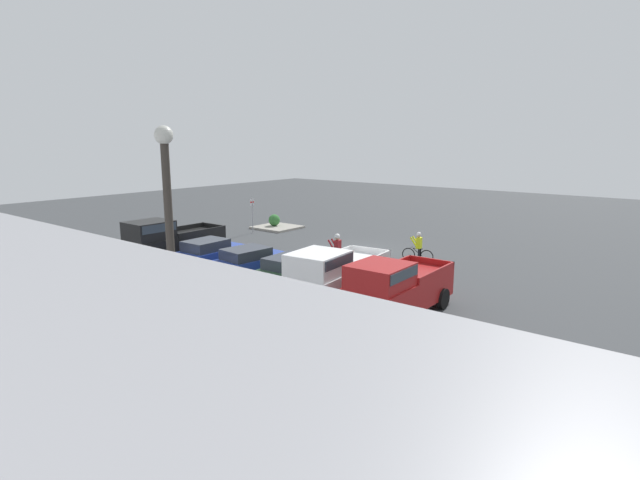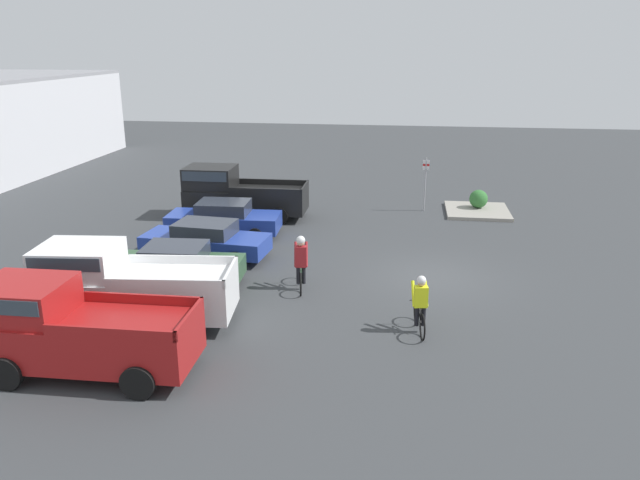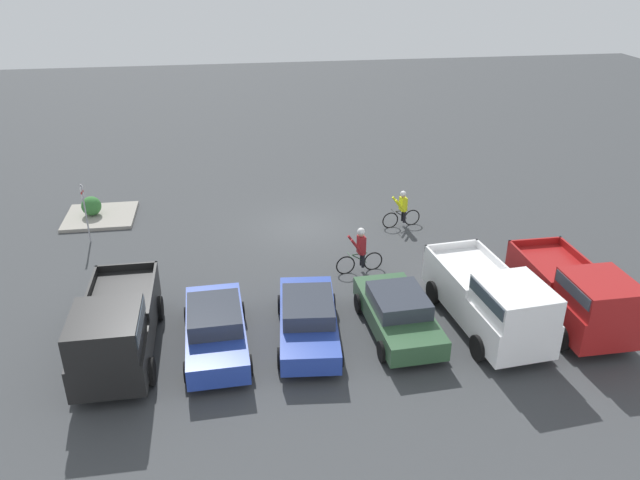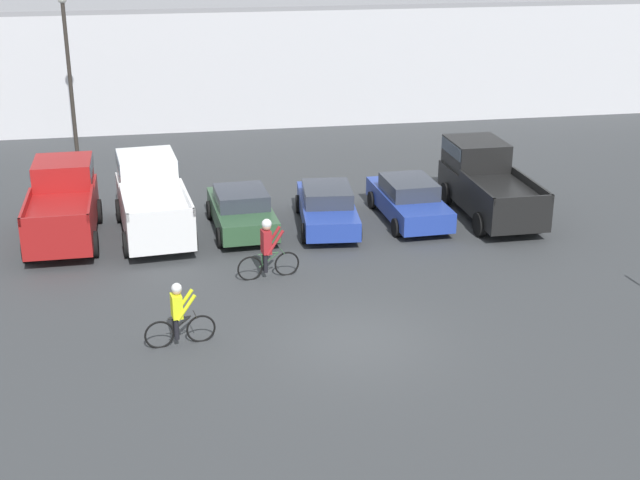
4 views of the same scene
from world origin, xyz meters
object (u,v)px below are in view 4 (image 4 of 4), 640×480
object	(u,v)px
pickup_truck_1	(152,197)
sedan_2	(409,200)
sedan_0	(242,210)
cyclist_1	(178,314)
cyclist_0	(267,247)
pickup_truck_2	(486,180)
pickup_truck_0	(63,203)
sedan_1	(327,206)
lamppost	(69,64)

from	to	relation	value
pickup_truck_1	sedan_2	distance (m)	8.46
sedan_0	cyclist_1	distance (m)	8.08
pickup_truck_1	cyclist_0	bearing A→B (deg)	-54.62
cyclist_0	sedan_0	bearing A→B (deg)	94.84
sedan_0	pickup_truck_2	size ratio (longest dim) A/B	0.80
cyclist_0	cyclist_1	size ratio (longest dim) A/B	1.05
sedan_2	cyclist_0	size ratio (longest dim) A/B	2.53
pickup_truck_2	cyclist_0	world-z (taller)	pickup_truck_2
pickup_truck_0	cyclist_0	distance (m)	7.44
pickup_truck_1	sedan_1	size ratio (longest dim) A/B	1.16
pickup_truck_1	sedan_2	size ratio (longest dim) A/B	1.19
pickup_truck_0	cyclist_1	size ratio (longest dim) A/B	2.95
cyclist_0	lamppost	bearing A→B (deg)	114.02
sedan_0	sedan_1	bearing A→B (deg)	-1.93
pickup_truck_0	sedan_1	world-z (taller)	pickup_truck_0
pickup_truck_0	sedan_2	size ratio (longest dim) A/B	1.11
pickup_truck_0	sedan_2	distance (m)	11.22
sedan_1	cyclist_0	bearing A→B (deg)	-121.95
pickup_truck_2	cyclist_1	bearing A→B (deg)	-142.90
sedan_2	sedan_0	bearing A→B (deg)	-179.67
sedan_2	cyclist_1	world-z (taller)	cyclist_1
sedan_0	sedan_2	world-z (taller)	sedan_2
sedan_1	lamppost	xyz separation A→B (m)	(-8.72, 10.11, 3.22)
sedan_0	pickup_truck_2	bearing A→B (deg)	2.09
sedan_0	sedan_2	xyz separation A→B (m)	(5.60, 0.03, 0.01)
pickup_truck_2	lamppost	world-z (taller)	lamppost
lamppost	pickup_truck_2	bearing A→B (deg)	-34.15
sedan_0	sedan_1	distance (m)	2.80
pickup_truck_0	sedan_2	xyz separation A→B (m)	(11.21, -0.40, -0.44)
lamppost	pickup_truck_0	bearing A→B (deg)	-88.12
pickup_truck_0	cyclist_0	bearing A→B (deg)	-36.91
pickup_truck_1	lamppost	xyz separation A→B (m)	(-3.08, 9.58, 2.75)
pickup_truck_1	sedan_0	bearing A→B (deg)	-8.85
pickup_truck_2	cyclist_0	bearing A→B (deg)	-151.66
pickup_truck_0	cyclist_0	xyz separation A→B (m)	(5.95, -4.47, -0.23)
sedan_1	sedan_2	bearing A→B (deg)	2.60
cyclist_0	lamppost	distance (m)	15.67
sedan_2	pickup_truck_2	distance (m)	2.85
sedan_2	cyclist_0	distance (m)	6.65
pickup_truck_0	lamppost	distance (m)	9.98
pickup_truck_2	cyclist_0	size ratio (longest dim) A/B	2.97
cyclist_0	cyclist_1	world-z (taller)	cyclist_0
pickup_truck_0	cyclist_1	distance (m)	8.85
sedan_2	pickup_truck_2	bearing A→B (deg)	5.60
pickup_truck_2	sedan_0	bearing A→B (deg)	-177.91
sedan_2	cyclist_1	bearing A→B (deg)	-135.28
sedan_1	pickup_truck_2	xyz separation A→B (m)	(5.60, 0.40, 0.48)
cyclist_0	sedan_1	bearing A→B (deg)	58.05
pickup_truck_2	sedan_1	bearing A→B (deg)	-175.90
sedan_1	lamppost	bearing A→B (deg)	130.77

